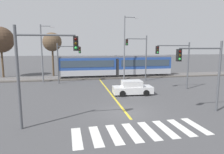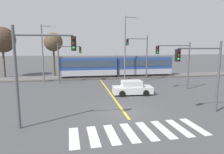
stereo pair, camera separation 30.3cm
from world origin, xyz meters
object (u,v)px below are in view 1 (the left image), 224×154
object	(u,v)px
light_rail_tram	(116,65)
traffic_light_near_right	(205,66)
street_lamp_west	(43,50)
traffic_light_far_right	(140,52)
sedan_crossing	(132,88)
street_lamp_centre	(126,44)
bare_tree_far_west	(0,40)
traffic_light_mid_right	(177,58)
traffic_light_near_left	(38,63)
bare_tree_west	(52,42)
traffic_light_far_left	(66,57)

from	to	relation	value
light_rail_tram	traffic_light_near_right	world-z (taller)	traffic_light_near_right
traffic_light_near_right	street_lamp_west	world-z (taller)	street_lamp_west
traffic_light_near_right	traffic_light_far_right	xyz separation A→B (m)	(-0.21, 14.72, 0.72)
sedan_crossing	street_lamp_centre	world-z (taller)	street_lamp_centre
street_lamp_west	sedan_crossing	bearing A→B (deg)	-42.83
bare_tree_far_west	traffic_light_far_right	bearing A→B (deg)	-19.79
bare_tree_far_west	sedan_crossing	bearing A→B (deg)	-41.47
traffic_light_far_right	bare_tree_far_west	bearing A→B (deg)	160.21
sedan_crossing	bare_tree_far_west	distance (m)	24.34
street_lamp_centre	sedan_crossing	bearing A→B (deg)	-100.14
traffic_light_mid_right	traffic_light_near_left	bearing A→B (deg)	-147.77
sedan_crossing	bare_tree_west	xyz separation A→B (m)	(-9.67, 15.83, 5.13)
street_lamp_centre	bare_tree_far_west	distance (m)	20.42
light_rail_tram	traffic_light_near_left	world-z (taller)	traffic_light_near_left
light_rail_tram	bare_tree_west	xyz separation A→B (m)	(-10.44, 3.64, 3.78)
traffic_light_far_left	bare_tree_far_west	size ratio (longest dim) A/B	0.67
traffic_light_near_right	traffic_light_far_right	size ratio (longest dim) A/B	0.83
traffic_light_far_right	bare_tree_far_west	size ratio (longest dim) A/B	0.81
street_lamp_west	street_lamp_centre	distance (m)	12.12
street_lamp_west	bare_tree_far_west	world-z (taller)	bare_tree_far_west
sedan_crossing	traffic_light_near_right	bearing A→B (deg)	-61.02
traffic_light_near_left	light_rail_tram	bearing A→B (deg)	65.29
sedan_crossing	traffic_light_far_right	xyz separation A→B (m)	(3.48, 8.06, 3.65)
street_lamp_centre	street_lamp_west	bearing A→B (deg)	-179.60
sedan_crossing	traffic_light_mid_right	world-z (taller)	traffic_light_mid_right
light_rail_tram	traffic_light_far_left	distance (m)	9.04
traffic_light_near_left	bare_tree_far_west	xyz separation A→B (m)	(-9.52, 23.12, 2.02)
light_rail_tram	street_lamp_centre	bearing A→B (deg)	-68.96
traffic_light_far_left	traffic_light_far_right	xyz separation A→B (m)	(10.62, -0.08, 0.69)
traffic_light_near_left	bare_tree_far_west	size ratio (longest dim) A/B	0.77
sedan_crossing	traffic_light_near_right	world-z (taller)	traffic_light_near_right
sedan_crossing	traffic_light_near_right	xyz separation A→B (m)	(3.69, -6.66, 2.93)
traffic_light_near_right	street_lamp_centre	xyz separation A→B (m)	(-1.96, 16.34, 1.80)
traffic_light_mid_right	street_lamp_west	size ratio (longest dim) A/B	0.69
light_rail_tram	bare_tree_far_west	size ratio (longest dim) A/B	2.23
traffic_light_near_right	traffic_light_far_left	bearing A→B (deg)	126.21
light_rail_tram	bare_tree_west	size ratio (longest dim) A/B	2.47
bare_tree_far_west	traffic_light_mid_right	bearing A→B (deg)	-31.12
sedan_crossing	traffic_light_near_left	size ratio (longest dim) A/B	0.67
traffic_light_far_left	traffic_light_near_right	distance (m)	18.34
traffic_light_near_left	traffic_light_far_right	bearing A→B (deg)	52.84
traffic_light_near_left	bare_tree_west	bearing A→B (deg)	93.50
traffic_light_far_right	traffic_light_mid_right	bearing A→B (deg)	-70.40
sedan_crossing	traffic_light_far_left	bearing A→B (deg)	131.29
sedan_crossing	bare_tree_far_west	size ratio (longest dim) A/B	0.52
traffic_light_near_right	traffic_light_mid_right	xyz separation A→B (m)	(2.14, 8.12, 0.15)
light_rail_tram	traffic_light_near_right	size ratio (longest dim) A/B	3.33
traffic_light_far_left	street_lamp_west	bearing A→B (deg)	155.47
traffic_light_far_left	street_lamp_west	world-z (taller)	street_lamp_west
light_rail_tram	sedan_crossing	distance (m)	12.28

